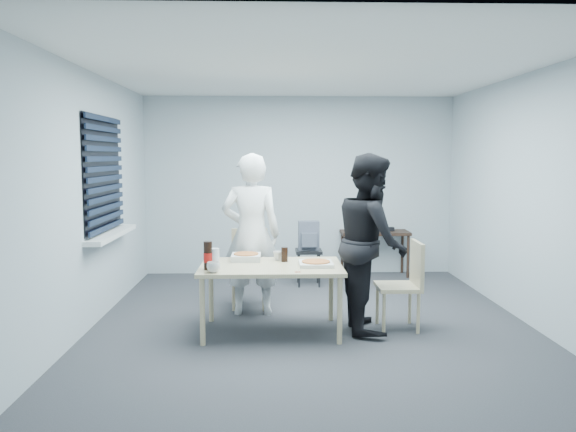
{
  "coord_description": "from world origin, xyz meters",
  "views": [
    {
      "loc": [
        -0.42,
        -5.74,
        1.74
      ],
      "look_at": [
        -0.24,
        0.1,
        1.11
      ],
      "focal_mm": 35.0,
      "sensor_mm": 36.0,
      "label": 1
    }
  ],
  "objects_px": {
    "chair_right": "(406,279)",
    "soda_bottle": "(208,256)",
    "person_black": "(371,242)",
    "mug_a": "(214,267)",
    "side_table": "(375,236)",
    "person_white": "(251,234)",
    "chair_far": "(249,262)",
    "dining_table": "(271,271)",
    "mug_b": "(278,256)",
    "stool": "(309,258)",
    "backpack": "(309,236)"
  },
  "relations": [
    {
      "from": "chair_right",
      "to": "soda_bottle",
      "type": "height_order",
      "value": "soda_bottle"
    },
    {
      "from": "chair_far",
      "to": "side_table",
      "type": "xyz_separation_m",
      "value": [
        1.76,
        1.57,
        0.06
      ]
    },
    {
      "from": "dining_table",
      "to": "backpack",
      "type": "distance_m",
      "value": 2.06
    },
    {
      "from": "chair_right",
      "to": "person_white",
      "type": "height_order",
      "value": "person_white"
    },
    {
      "from": "person_black",
      "to": "side_table",
      "type": "bearing_deg",
      "value": -11.49
    },
    {
      "from": "person_black",
      "to": "side_table",
      "type": "xyz_separation_m",
      "value": [
        0.51,
        2.52,
        -0.31
      ]
    },
    {
      "from": "chair_right",
      "to": "mug_b",
      "type": "bearing_deg",
      "value": 171.89
    },
    {
      "from": "person_white",
      "to": "stool",
      "type": "xyz_separation_m",
      "value": [
        0.72,
        1.34,
        -0.51
      ]
    },
    {
      "from": "chair_right",
      "to": "side_table",
      "type": "xyz_separation_m",
      "value": [
        0.15,
        2.53,
        0.06
      ]
    },
    {
      "from": "soda_bottle",
      "to": "mug_b",
      "type": "bearing_deg",
      "value": 34.78
    },
    {
      "from": "person_white",
      "to": "mug_a",
      "type": "height_order",
      "value": "person_white"
    },
    {
      "from": "chair_far",
      "to": "person_white",
      "type": "relative_size",
      "value": 0.5
    },
    {
      "from": "stool",
      "to": "backpack",
      "type": "bearing_deg",
      "value": -90.0
    },
    {
      "from": "chair_far",
      "to": "mug_b",
      "type": "height_order",
      "value": "chair_far"
    },
    {
      "from": "chair_far",
      "to": "stool",
      "type": "distance_m",
      "value": 1.25
    },
    {
      "from": "stool",
      "to": "mug_a",
      "type": "distance_m",
      "value": 2.59
    },
    {
      "from": "dining_table",
      "to": "mug_b",
      "type": "relative_size",
      "value": 13.87
    },
    {
      "from": "dining_table",
      "to": "stool",
      "type": "relative_size",
      "value": 2.87
    },
    {
      "from": "mug_a",
      "to": "dining_table",
      "type": "bearing_deg",
      "value": 32.63
    },
    {
      "from": "person_black",
      "to": "stool",
      "type": "xyz_separation_m",
      "value": [
        -0.49,
        1.93,
        -0.51
      ]
    },
    {
      "from": "backpack",
      "to": "mug_a",
      "type": "bearing_deg",
      "value": -124.3
    },
    {
      "from": "person_white",
      "to": "side_table",
      "type": "distance_m",
      "value": 2.61
    },
    {
      "from": "side_table",
      "to": "chair_right",
      "type": "bearing_deg",
      "value": -93.39
    },
    {
      "from": "dining_table",
      "to": "person_white",
      "type": "bearing_deg",
      "value": 107.93
    },
    {
      "from": "mug_a",
      "to": "chair_right",
      "type": "bearing_deg",
      "value": 12.18
    },
    {
      "from": "person_white",
      "to": "backpack",
      "type": "height_order",
      "value": "person_white"
    },
    {
      "from": "person_black",
      "to": "stool",
      "type": "relative_size",
      "value": 3.66
    },
    {
      "from": "side_table",
      "to": "mug_b",
      "type": "height_order",
      "value": "mug_b"
    },
    {
      "from": "soda_bottle",
      "to": "chair_right",
      "type": "bearing_deg",
      "value": 8.09
    },
    {
      "from": "person_white",
      "to": "person_black",
      "type": "relative_size",
      "value": 1.0
    },
    {
      "from": "dining_table",
      "to": "chair_far",
      "type": "xyz_separation_m",
      "value": [
        -0.25,
        1.03,
        -0.1
      ]
    },
    {
      "from": "dining_table",
      "to": "backpack",
      "type": "height_order",
      "value": "backpack"
    },
    {
      "from": "dining_table",
      "to": "chair_right",
      "type": "distance_m",
      "value": 1.36
    },
    {
      "from": "person_black",
      "to": "side_table",
      "type": "height_order",
      "value": "person_black"
    },
    {
      "from": "chair_far",
      "to": "mug_a",
      "type": "bearing_deg",
      "value": -101.34
    },
    {
      "from": "person_white",
      "to": "mug_b",
      "type": "distance_m",
      "value": 0.54
    },
    {
      "from": "mug_a",
      "to": "stool",
      "type": "bearing_deg",
      "value": 66.21
    },
    {
      "from": "chair_far",
      "to": "person_black",
      "type": "relative_size",
      "value": 0.5
    },
    {
      "from": "person_black",
      "to": "mug_a",
      "type": "height_order",
      "value": "person_black"
    },
    {
      "from": "person_white",
      "to": "person_black",
      "type": "height_order",
      "value": "same"
    },
    {
      "from": "chair_right",
      "to": "side_table",
      "type": "height_order",
      "value": "chair_right"
    },
    {
      "from": "chair_right",
      "to": "mug_b",
      "type": "xyz_separation_m",
      "value": [
        -1.29,
        0.18,
        0.21
      ]
    },
    {
      "from": "person_white",
      "to": "side_table",
      "type": "height_order",
      "value": "person_white"
    },
    {
      "from": "person_black",
      "to": "person_white",
      "type": "bearing_deg",
      "value": 63.95
    },
    {
      "from": "stool",
      "to": "mug_b",
      "type": "bearing_deg",
      "value": -103.91
    },
    {
      "from": "dining_table",
      "to": "mug_a",
      "type": "distance_m",
      "value": 0.64
    },
    {
      "from": "mug_a",
      "to": "soda_bottle",
      "type": "height_order",
      "value": "soda_bottle"
    },
    {
      "from": "chair_right",
      "to": "backpack",
      "type": "distance_m",
      "value": 2.12
    },
    {
      "from": "person_black",
      "to": "mug_a",
      "type": "bearing_deg",
      "value": 105.34
    },
    {
      "from": "chair_far",
      "to": "person_white",
      "type": "xyz_separation_m",
      "value": [
        0.04,
        -0.36,
        0.37
      ]
    }
  ]
}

